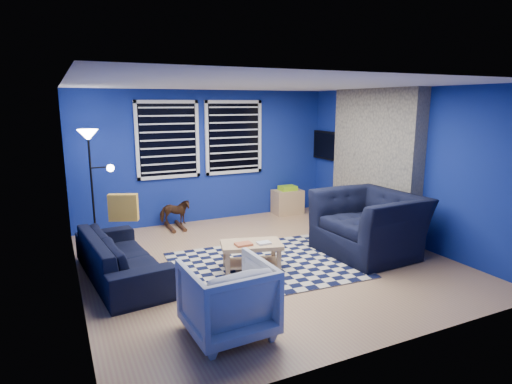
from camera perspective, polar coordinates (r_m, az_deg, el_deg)
floor at (r=6.32m, az=1.22°, el=-9.17°), size 5.00×5.00×0.00m
ceiling at (r=5.90m, az=1.33°, el=14.13°), size 5.00×5.00×0.00m
wall_back at (r=8.27m, az=-6.56°, el=4.71°), size 5.00×0.00×5.00m
wall_left at (r=5.36m, az=-23.32°, el=-0.03°), size 0.00×5.00×5.00m
wall_right at (r=7.44m, az=18.78°, el=3.37°), size 0.00×5.00×5.00m
fireplace at (r=7.71m, az=15.42°, el=3.46°), size 0.65×2.00×2.50m
window_left at (r=7.99m, az=-11.66°, el=6.82°), size 1.17×0.06×1.42m
window_right at (r=8.39m, az=-2.95°, el=7.28°), size 1.17×0.06×1.42m
tv at (r=8.92m, az=9.61°, el=6.11°), size 0.07×1.00×0.58m
rug at (r=6.15m, az=1.15°, el=-9.67°), size 2.61×2.14×0.02m
sofa at (r=5.90m, az=-17.48°, el=-8.17°), size 2.12×1.02×0.60m
armchair_big at (r=6.70m, az=14.82°, el=-4.13°), size 1.50×1.33×0.93m
armchair_bent at (r=4.34m, az=-3.79°, el=-13.97°), size 0.84×0.86×0.75m
rocking_horse at (r=7.94m, az=-10.78°, el=-2.66°), size 0.44×0.61×0.47m
coffee_table at (r=5.89m, az=-0.62°, el=-7.79°), size 0.92×0.68×0.41m
cabinet at (r=8.89m, az=4.22°, el=-1.24°), size 0.60×0.41×0.58m
floor_lamp at (r=7.15m, az=-21.19°, el=5.10°), size 0.51×0.31×1.86m
throw_pillow at (r=6.41m, az=-17.27°, el=-1.98°), size 0.42×0.26×0.39m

